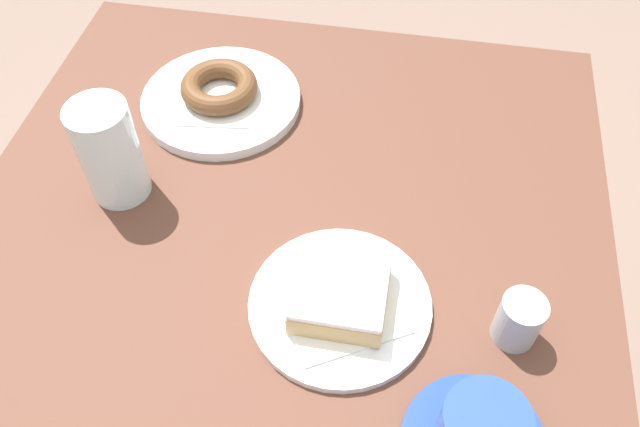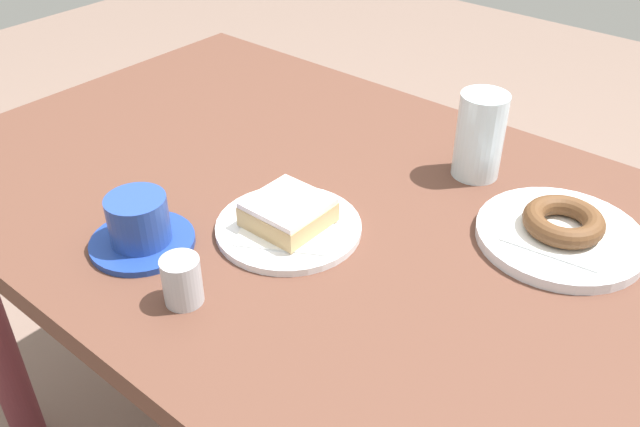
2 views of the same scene
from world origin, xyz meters
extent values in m
cube|color=#543226|center=(0.00, 0.00, 0.69)|extent=(1.15, 0.78, 0.04)
cylinder|color=brown|center=(0.50, -0.32, 0.33)|extent=(0.07, 0.07, 0.67)
cylinder|color=brown|center=(0.50, 0.32, 0.33)|extent=(0.07, 0.07, 0.67)
cylinder|color=white|center=(0.07, -0.08, 0.71)|extent=(0.20, 0.20, 0.01)
cube|color=white|center=(0.07, -0.08, 0.72)|extent=(0.17, 0.17, 0.00)
cube|color=tan|center=(0.07, -0.08, 0.73)|extent=(0.10, 0.10, 0.03)
cube|color=silver|center=(0.07, -0.08, 0.75)|extent=(0.10, 0.10, 0.01)
cylinder|color=tan|center=(0.07, -0.08, 0.75)|extent=(0.02, 0.02, 0.00)
cylinder|color=silver|center=(0.36, 0.13, 0.71)|extent=(0.22, 0.22, 0.02)
cube|color=white|center=(0.36, 0.13, 0.72)|extent=(0.14, 0.14, 0.00)
torus|color=#56361E|center=(0.36, 0.13, 0.74)|extent=(0.11, 0.11, 0.03)
cylinder|color=silver|center=(0.19, 0.21, 0.77)|extent=(0.07, 0.07, 0.13)
cylinder|color=black|center=(-0.06, -0.23, 0.78)|extent=(0.07, 0.07, 0.00)
cylinder|color=#AFB1B9|center=(0.07, -0.27, 0.74)|extent=(0.05, 0.05, 0.06)
camera|label=1|loc=(-0.28, -0.13, 1.32)|focal=36.00mm
camera|label=2|loc=(0.58, -0.63, 1.26)|focal=38.12mm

